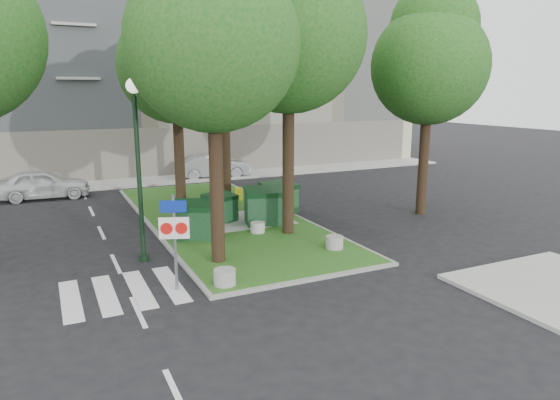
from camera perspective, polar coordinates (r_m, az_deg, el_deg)
ground at (r=14.75m, az=1.78°, el=-9.45°), size 120.00×120.00×0.00m
median_island at (r=21.95m, az=-6.69°, el=-2.02°), size 6.00×16.00×0.12m
median_kerb at (r=21.96m, az=-6.69°, el=-2.04°), size 6.30×16.30×0.10m
sidewalk_corner at (r=16.39m, az=28.87°, el=-8.55°), size 5.00×4.00×0.12m
building_sidewalk at (r=31.76m, az=-13.76°, el=2.18°), size 42.00×3.00×0.12m
zebra_crossing at (r=14.93m, az=-14.06°, el=-9.54°), size 5.00×3.00×0.01m
apartment_building at (r=38.75m, az=-16.80°, el=15.59°), size 41.00×12.00×16.00m
tree_median_near_left at (r=15.62m, az=-7.50°, el=19.02°), size 5.20×5.20×10.53m
tree_median_near_right at (r=18.87m, az=1.18°, el=19.99°), size 5.60×5.60×11.46m
tree_median_mid at (r=21.94m, az=-11.73°, el=16.04°), size 4.80×4.80×9.99m
tree_median_far at (r=25.85m, az=-6.32°, el=18.60°), size 5.80×5.80×11.93m
tree_street_right at (r=23.15m, az=16.84°, el=15.58°), size 5.00×5.00×10.06m
dumpster_a at (r=18.74m, az=-9.75°, el=-2.29°), size 1.82×1.59×1.41m
dumpster_b at (r=20.86m, az=-6.87°, el=-0.94°), size 1.59×1.38×1.23m
dumpster_c at (r=20.45m, az=-1.70°, el=-0.71°), size 1.89×1.53×1.54m
dumpster_d at (r=22.19m, az=-0.15°, el=0.21°), size 1.73×1.36×1.44m
bollard_left at (r=14.32m, az=-6.33°, el=-8.73°), size 0.63×0.63×0.45m
bollard_right at (r=17.49m, az=6.24°, el=-4.82°), size 0.61×0.61×0.44m
bollard_mid at (r=19.33m, az=-2.57°, el=-3.14°), size 0.56×0.56×0.40m
litter_bin at (r=25.07m, az=-4.74°, el=0.71°), size 0.36×0.36×0.63m
street_lamp at (r=16.36m, az=-15.99°, el=5.61°), size 0.47×0.47×5.87m
traffic_sign_pole at (r=13.97m, az=-11.98°, el=-3.32°), size 0.79×0.33×2.76m
car_white at (r=28.52m, az=-25.48°, el=1.65°), size 4.61×2.05×1.54m
car_silver at (r=32.29m, az=-7.64°, el=3.85°), size 4.76×2.08×1.52m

